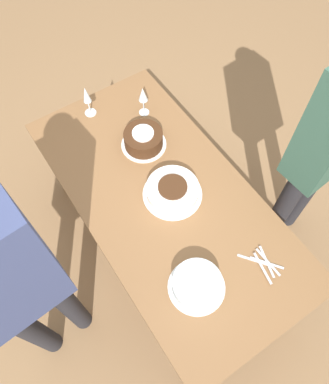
% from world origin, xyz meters
% --- Properties ---
extents(ground_plane, '(12.00, 12.00, 0.00)m').
position_xyz_m(ground_plane, '(0.00, 0.00, 0.00)').
color(ground_plane, '#8E6B47').
extents(dining_table, '(1.77, 0.87, 0.73)m').
position_xyz_m(dining_table, '(0.00, 0.00, 0.63)').
color(dining_table, brown).
rests_on(dining_table, ground_plane).
extents(cake_center_white, '(0.33, 0.33, 0.09)m').
position_xyz_m(cake_center_white, '(-0.01, -0.04, 0.77)').
color(cake_center_white, white).
rests_on(cake_center_white, dining_table).
extents(cake_front_chocolate, '(0.27, 0.27, 0.11)m').
position_xyz_m(cake_front_chocolate, '(0.36, -0.09, 0.78)').
color(cake_front_chocolate, white).
rests_on(cake_front_chocolate, dining_table).
extents(cake_back_decorated, '(0.28, 0.28, 0.08)m').
position_xyz_m(cake_back_decorated, '(-0.50, 0.15, 0.77)').
color(cake_back_decorated, white).
rests_on(cake_back_decorated, dining_table).
extents(wine_glass_near, '(0.06, 0.06, 0.21)m').
position_xyz_m(wine_glass_near, '(0.57, -0.23, 0.88)').
color(wine_glass_near, silver).
rests_on(wine_glass_near, dining_table).
extents(wine_glass_far, '(0.07, 0.07, 0.22)m').
position_xyz_m(wine_glass_far, '(0.75, 0.05, 0.87)').
color(wine_glass_far, silver).
rests_on(wine_glass_far, dining_table).
extents(fork_pile, '(0.21, 0.15, 0.01)m').
position_xyz_m(fork_pile, '(-0.59, -0.20, 0.74)').
color(fork_pile, silver).
rests_on(fork_pile, dining_table).
extents(person_watching, '(0.25, 0.42, 1.75)m').
position_xyz_m(person_watching, '(-0.15, 0.83, 1.06)').
color(person_watching, '#232328').
rests_on(person_watching, ground_plane).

